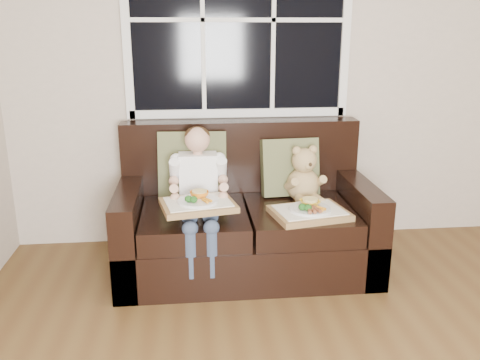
{
  "coord_description": "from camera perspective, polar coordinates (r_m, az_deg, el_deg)",
  "views": [
    {
      "loc": [
        -0.93,
        -1.24,
        1.6
      ],
      "look_at": [
        -0.61,
        1.85,
        0.66
      ],
      "focal_mm": 38.0,
      "sensor_mm": 36.0,
      "label": 1
    }
  ],
  "objects": [
    {
      "name": "teddy_bear",
      "position": [
        3.51,
        7.15,
        0.24
      ],
      "size": [
        0.26,
        0.32,
        0.4
      ],
      "rotation": [
        0.0,
        0.0,
        0.19
      ],
      "color": "tan",
      "rests_on": "loveseat"
    },
    {
      "name": "loveseat",
      "position": [
        3.52,
        0.56,
        -4.73
      ],
      "size": [
        1.7,
        0.92,
        0.96
      ],
      "color": "black",
      "rests_on": "ground"
    },
    {
      "name": "tray_right",
      "position": [
        3.25,
        7.79,
        -3.51
      ],
      "size": [
        0.52,
        0.43,
        0.11
      ],
      "rotation": [
        0.0,
        0.0,
        0.2
      ],
      "color": "#9A7045",
      "rests_on": "loveseat"
    },
    {
      "name": "pillow_left",
      "position": [
        3.53,
        -5.34,
        1.65
      ],
      "size": [
        0.48,
        0.24,
        0.48
      ],
      "rotation": [
        -0.21,
        0.0,
        -0.06
      ],
      "color": "#5D613C",
      "rests_on": "loveseat"
    },
    {
      "name": "window_back",
      "position": [
        3.74,
        -0.21,
        17.53
      ],
      "size": [
        1.62,
        0.04,
        1.37
      ],
      "color": "black",
      "rests_on": "room_walls"
    },
    {
      "name": "child",
      "position": [
        3.29,
        -4.67,
        -0.37
      ],
      "size": [
        0.36,
        0.59,
        0.83
      ],
      "color": "white",
      "rests_on": "loveseat"
    },
    {
      "name": "tray_left",
      "position": [
        3.1,
        -4.73,
        -2.61
      ],
      "size": [
        0.49,
        0.41,
        0.1
      ],
      "rotation": [
        0.0,
        0.0,
        0.2
      ],
      "color": "#9A7045",
      "rests_on": "child"
    },
    {
      "name": "pillow_right",
      "position": [
        3.61,
        5.62,
        1.45
      ],
      "size": [
        0.42,
        0.21,
        0.42
      ],
      "rotation": [
        -0.21,
        0.0,
        0.07
      ],
      "color": "#5D613C",
      "rests_on": "loveseat"
    }
  ]
}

